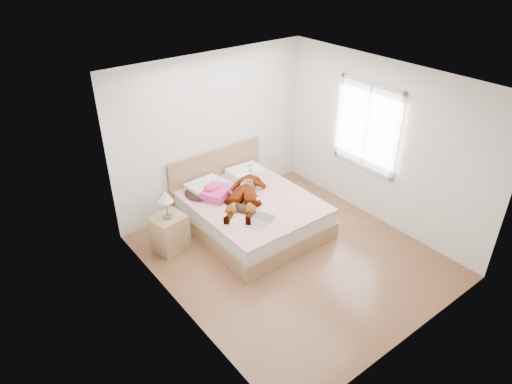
% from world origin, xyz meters
% --- Properties ---
extents(ground, '(4.00, 4.00, 0.00)m').
position_xyz_m(ground, '(0.00, 0.00, 0.00)').
color(ground, '#4D2B18').
rests_on(ground, ground).
extents(woman, '(1.65, 1.67, 0.24)m').
position_xyz_m(woman, '(0.01, 1.12, 0.63)').
color(woman, white).
rests_on(woman, bed).
extents(hair, '(0.57, 0.64, 0.08)m').
position_xyz_m(hair, '(-0.56, 1.57, 0.55)').
color(hair, black).
rests_on(hair, bed).
extents(phone, '(0.10, 0.10, 0.05)m').
position_xyz_m(phone, '(-0.49, 1.52, 0.69)').
color(phone, silver).
rests_on(phone, bed).
extents(room_shell, '(4.00, 4.00, 4.00)m').
position_xyz_m(room_shell, '(1.77, 0.30, 1.50)').
color(room_shell, white).
rests_on(room_shell, ground).
extents(bed, '(1.80, 2.08, 1.00)m').
position_xyz_m(bed, '(0.00, 1.04, 0.28)').
color(bed, olive).
rests_on(bed, ground).
extents(towel, '(0.57, 0.53, 0.24)m').
position_xyz_m(towel, '(-0.40, 1.37, 0.61)').
color(towel, '#EE409F').
rests_on(towel, bed).
extents(magazine, '(0.53, 0.46, 0.03)m').
position_xyz_m(magazine, '(-0.25, 0.40, 0.52)').
color(magazine, white).
rests_on(magazine, bed).
extents(coffee_mug, '(0.13, 0.10, 0.10)m').
position_xyz_m(coffee_mug, '(-0.03, 0.81, 0.56)').
color(coffee_mug, white).
rests_on(coffee_mug, bed).
extents(plush_toy, '(0.16, 0.22, 0.12)m').
position_xyz_m(plush_toy, '(-0.33, 0.79, 0.57)').
color(plush_toy, black).
rests_on(plush_toy, bed).
extents(nightstand, '(0.53, 0.49, 0.99)m').
position_xyz_m(nightstand, '(-1.31, 1.25, 0.33)').
color(nightstand, olive).
rests_on(nightstand, ground).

